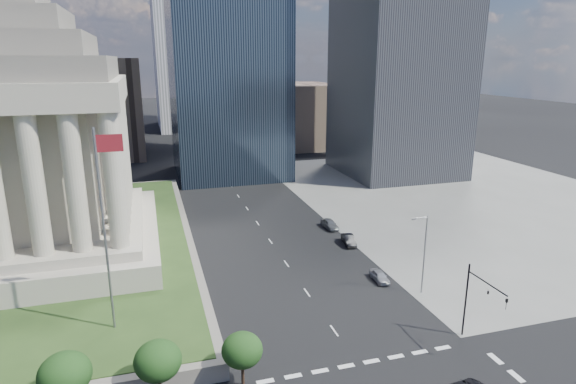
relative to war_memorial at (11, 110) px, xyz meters
name	(u,v)px	position (x,y,z in m)	size (l,w,h in m)	color
ground	(219,170)	(34.00, 52.00, -21.40)	(500.00, 500.00, 0.00)	black
sidewalk_ne	(468,197)	(80.00, 12.00, -21.38)	(68.00, 90.00, 0.03)	slate
war_memorial	(11,110)	(0.00, 0.00, 0.00)	(34.00, 34.00, 39.00)	#A7A18C
flagpole	(105,221)	(12.17, -24.00, -8.29)	(2.52, 0.24, 20.00)	slate
midrise_glass	(226,49)	(36.00, 47.00, 8.60)	(26.00, 26.00, 60.00)	black
building_filler_ne	(301,115)	(66.00, 82.00, -11.40)	(20.00, 30.00, 20.00)	brown
building_filler_nw	(100,108)	(4.00, 82.00, -7.40)	(24.00, 30.00, 28.00)	brown
traffic_signal_ne	(479,297)	(46.50, -34.30, -16.15)	(0.30, 5.74, 8.00)	black
street_lamp_north	(423,250)	(47.33, -23.00, -15.74)	(2.13, 0.22, 10.00)	slate
parked_sedan_near	(380,276)	(44.05, -18.60, -20.74)	(1.55, 3.85, 1.31)	gray
parked_sedan_mid	(349,240)	(45.31, -5.72, -20.67)	(1.55, 4.46, 1.47)	black
parked_sedan_far	(330,224)	(45.16, 1.95, -20.62)	(4.59, 1.85, 1.56)	#54565B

